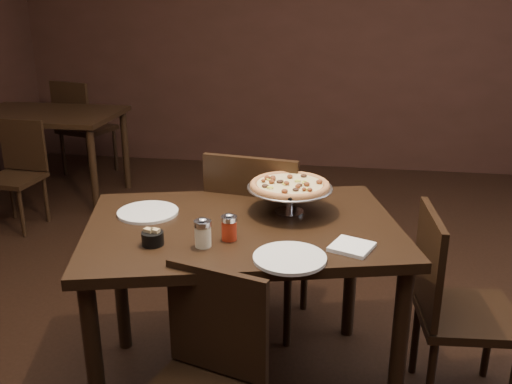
# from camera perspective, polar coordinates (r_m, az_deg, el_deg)

# --- Properties ---
(room) EXTENTS (6.04, 7.04, 2.84)m
(room) POSITION_cam_1_polar(r_m,az_deg,el_deg) (2.36, 2.44, 11.06)
(room) COLOR black
(room) RESTS_ON ground
(dining_table) EXTENTS (1.49, 1.17, 0.82)m
(dining_table) POSITION_cam_1_polar(r_m,az_deg,el_deg) (2.45, -1.34, -5.51)
(dining_table) COLOR black
(dining_table) RESTS_ON ground
(background_table) EXTENTS (1.23, 0.82, 0.77)m
(background_table) POSITION_cam_1_polar(r_m,az_deg,el_deg) (5.24, -20.21, 6.41)
(background_table) COLOR black
(background_table) RESTS_ON ground
(pizza_stand) EXTENTS (0.38, 0.38, 0.16)m
(pizza_stand) POSITION_cam_1_polar(r_m,az_deg,el_deg) (2.49, 3.40, 0.66)
(pizza_stand) COLOR #BBBBC2
(pizza_stand) RESTS_ON dining_table
(parmesan_shaker) EXTENTS (0.07, 0.07, 0.12)m
(parmesan_shaker) POSITION_cam_1_polar(r_m,az_deg,el_deg) (2.19, -5.34, -4.09)
(parmesan_shaker) COLOR #F1E4BB
(parmesan_shaker) RESTS_ON dining_table
(pepper_flake_shaker) EXTENTS (0.06, 0.06, 0.11)m
(pepper_flake_shaker) POSITION_cam_1_polar(r_m,az_deg,el_deg) (2.24, -2.71, -3.54)
(pepper_flake_shaker) COLOR maroon
(pepper_flake_shaker) RESTS_ON dining_table
(packet_caddy) EXTENTS (0.09, 0.09, 0.07)m
(packet_caddy) POSITION_cam_1_polar(r_m,az_deg,el_deg) (2.24, -10.30, -4.53)
(packet_caddy) COLOR black
(packet_caddy) RESTS_ON dining_table
(napkin_stack) EXTENTS (0.19, 0.19, 0.02)m
(napkin_stack) POSITION_cam_1_polar(r_m,az_deg,el_deg) (2.21, 9.55, -5.43)
(napkin_stack) COLOR white
(napkin_stack) RESTS_ON dining_table
(plate_left) EXTENTS (0.27, 0.27, 0.01)m
(plate_left) POSITION_cam_1_polar(r_m,az_deg,el_deg) (2.56, -10.76, -2.00)
(plate_left) COLOR white
(plate_left) RESTS_ON dining_table
(plate_near) EXTENTS (0.27, 0.27, 0.01)m
(plate_near) POSITION_cam_1_polar(r_m,az_deg,el_deg) (2.10, 3.39, -6.60)
(plate_near) COLOR white
(plate_near) RESTS_ON dining_table
(serving_spatula) EXTENTS (0.12, 0.12, 0.02)m
(serving_spatula) POSITION_cam_1_polar(r_m,az_deg,el_deg) (2.37, 3.82, -0.47)
(serving_spatula) COLOR #BBBBC2
(serving_spatula) RESTS_ON pizza_stand
(chair_far) EXTENTS (0.54, 0.54, 1.01)m
(chair_far) POSITION_cam_1_polar(r_m,az_deg,el_deg) (2.96, 0.24, -4.37)
(chair_far) COLOR black
(chair_far) RESTS_ON ground
(chair_near) EXTENTS (0.49, 0.49, 0.84)m
(chair_near) POSITION_cam_1_polar(r_m,az_deg,el_deg) (2.10, -5.36, -18.30)
(chair_near) COLOR black
(chair_near) RESTS_ON ground
(chair_side) EXTENTS (0.45, 0.45, 0.89)m
(chair_side) POSITION_cam_1_polar(r_m,az_deg,el_deg) (2.63, 19.03, -10.39)
(chair_side) COLOR black
(chair_side) RESTS_ON ground
(bg_chair_far) EXTENTS (0.55, 0.55, 0.94)m
(bg_chair_far) POSITION_cam_1_polar(r_m,az_deg,el_deg) (5.85, -17.06, 6.50)
(bg_chair_far) COLOR black
(bg_chair_far) RESTS_ON ground
(bg_chair_near) EXTENTS (0.42, 0.42, 0.82)m
(bg_chair_near) POSITION_cam_1_polar(r_m,az_deg,el_deg) (4.74, -22.75, 2.05)
(bg_chair_near) COLOR black
(bg_chair_near) RESTS_ON ground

